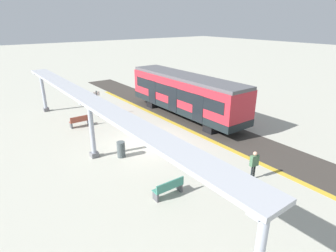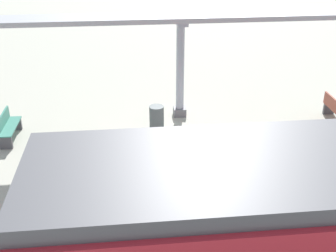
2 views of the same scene
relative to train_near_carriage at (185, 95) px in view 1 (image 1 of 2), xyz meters
name	(u,v)px [view 1 (image 1 of 2)]	position (x,y,z in m)	size (l,w,h in m)	color
ground_plane	(147,143)	(5.55, 2.75, -1.83)	(176.00, 176.00, 0.00)	#ABAB9B
tactile_edge_strip	(190,131)	(1.78, 2.75, -1.82)	(0.38, 29.10, 0.01)	gold
trackbed	(207,125)	(-0.01, 2.75, -1.82)	(3.20, 41.10, 0.01)	#38332D
train_near_carriage	(185,95)	(0.00, 0.00, 0.00)	(2.65, 11.92, 3.48)	red
canopy_pillar_nearest	(43,92)	(9.05, -8.41, -0.07)	(1.10, 0.44, 3.47)	slate
canopy_pillar_second	(92,129)	(9.05, 2.50, -0.07)	(1.10, 0.44, 3.47)	slate
canopy_beam	(90,100)	(9.05, 2.75, 1.72)	(1.20, 23.12, 0.16)	#A8AAB2
bench_near_end	(80,121)	(7.94, -2.88, -1.38)	(1.51, 0.46, 0.86)	brown
bench_mid_platform	(169,188)	(7.82, 8.28, -1.38)	(1.51, 0.46, 0.86)	#3A816F
trash_bin	(121,149)	(7.75, 3.45, -1.35)	(0.48, 0.48, 0.96)	#464F51
platform_info_sign	(97,101)	(5.87, -4.33, -0.50)	(0.56, 0.10, 2.20)	#4C4C51
passenger_waiting_near_edge	(254,162)	(3.48, 9.64, -0.86)	(0.47, 0.27, 1.55)	black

